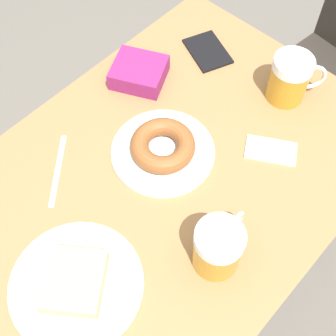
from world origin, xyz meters
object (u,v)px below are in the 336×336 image
plate_with_cake (76,283)px  plate_with_donut (163,148)px  beer_mug_left (290,78)px  blue_pouch (139,72)px  fork (58,170)px  passport_far_edge (208,51)px  napkin_folded (271,150)px  beer_mug_center (218,247)px

plate_with_cake → plate_with_donut: 0.35m
beer_mug_left → blue_pouch: bearing=-145.7°
fork → passport_far_edge: (0.01, 0.50, 0.00)m
napkin_folded → plate_with_cake: bearing=-100.1°
plate_with_cake → blue_pouch: 0.54m
napkin_folded → blue_pouch: 0.37m
napkin_folded → fork: size_ratio=0.89×
plate_with_donut → passport_far_edge: bearing=112.7°
plate_with_donut → beer_mug_left: beer_mug_left is taller
plate_with_cake → beer_mug_left: (0.02, 0.66, 0.05)m
beer_mug_left → passport_far_edge: beer_mug_left is taller
beer_mug_left → beer_mug_center: same height
plate_with_donut → blue_pouch: size_ratio=1.44×
blue_pouch → napkin_folded: bearing=7.1°
beer_mug_left → napkin_folded: 0.18m
fork → passport_far_edge: passport_far_edge is taller
beer_mug_left → plate_with_cake: bearing=-91.5°
napkin_folded → beer_mug_left: bearing=114.5°
beer_mug_center → passport_far_edge: size_ratio=0.91×
fork → blue_pouch: blue_pouch is taller
napkin_folded → plate_with_donut: bearing=-136.0°
plate_with_cake → napkin_folded: 0.51m
passport_far_edge → beer_mug_center: bearing=-48.2°
napkin_folded → fork: 0.48m
beer_mug_left → passport_far_edge: bearing=-175.7°
beer_mug_left → fork: size_ratio=0.81×
plate_with_donut → beer_mug_left: bearing=72.4°
plate_with_donut → napkin_folded: 0.24m
plate_with_donut → fork: (-0.14, -0.19, -0.02)m
napkin_folded → beer_mug_center: bearing=-75.8°
napkin_folded → fork: (-0.31, -0.36, -0.00)m
plate_with_cake → plate_with_donut: bearing=104.4°
plate_with_donut → passport_far_edge: size_ratio=1.55×
beer_mug_left → blue_pouch: size_ratio=0.73×
blue_pouch → passport_far_edge: bearing=70.6°
plate_with_cake → napkin_folded: bearing=79.9°
plate_with_cake → fork: bearing=147.4°
passport_far_edge → plate_with_donut: bearing=-67.3°
beer_mug_center → passport_far_edge: (-0.38, 0.42, -0.06)m
plate_with_cake → blue_pouch: bearing=121.6°
beer_mug_center → blue_pouch: size_ratio=0.84×
fork → blue_pouch: (-0.06, 0.31, 0.02)m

